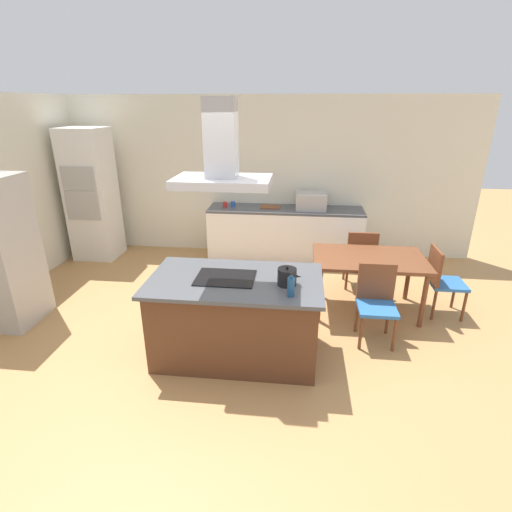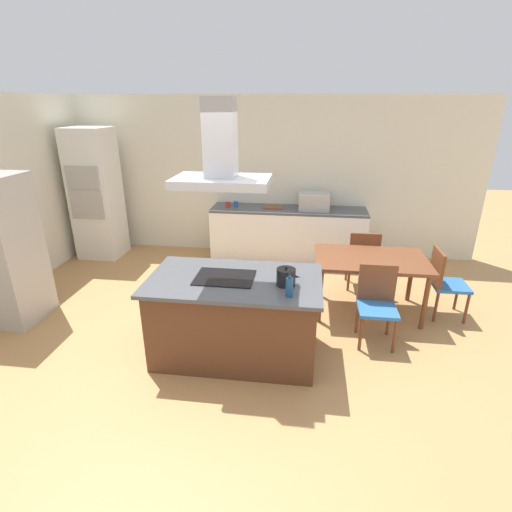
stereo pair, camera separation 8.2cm
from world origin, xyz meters
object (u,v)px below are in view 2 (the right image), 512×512
cooktop (225,277)px  cutting_board (273,207)px  range_hood (221,158)px  tea_kettle (286,277)px  chair_at_right_end (444,279)px  countertop_microwave (314,201)px  coffee_mug_blue (236,204)px  dining_table (370,264)px  chair_facing_back_wall (363,256)px  coffee_mug_red (228,204)px  olive_oil_bottle (289,287)px  chair_facing_island (377,299)px  wall_oven_stack (96,194)px

cooktop → cutting_board: bearing=85.4°
cooktop → range_hood: size_ratio=0.67×
cooktop → tea_kettle: tea_kettle is taller
chair_at_right_end → countertop_microwave: bearing=133.4°
coffee_mug_blue → tea_kettle: bearing=-70.8°
cooktop → chair_at_right_end: 2.83m
coffee_mug_blue → dining_table: coffee_mug_blue is taller
range_hood → chair_facing_back_wall: bearing=48.1°
coffee_mug_red → chair_facing_back_wall: coffee_mug_red is taller
olive_oil_bottle → countertop_microwave: size_ratio=0.47×
countertop_microwave → coffee_mug_red: 1.46m
countertop_microwave → dining_table: (0.72, -1.72, -0.37)m
cooktop → olive_oil_bottle: size_ratio=2.57×
cooktop → cutting_board: (0.24, 2.93, 0.00)m
cooktop → chair_facing_back_wall: (1.63, 1.82, -0.40)m
range_hood → chair_facing_island: bearing=16.8°
countertop_microwave → chair_facing_island: size_ratio=0.56×
countertop_microwave → olive_oil_bottle: bearing=-94.3°
coffee_mug_red → range_hood: size_ratio=0.10×
countertop_microwave → wall_oven_stack: (-3.72, -0.23, 0.06)m
countertop_microwave → coffee_mug_red: size_ratio=5.56×
cutting_board → tea_kettle: bearing=-82.5°
dining_table → chair_facing_back_wall: size_ratio=1.57×
tea_kettle → chair_facing_island: (1.00, 0.57, -0.48)m
coffee_mug_red → chair_facing_island: size_ratio=0.10×
cooktop → coffee_mug_blue: size_ratio=6.67×
dining_table → chair_facing_island: (0.00, -0.67, -0.16)m
cutting_board → chair_at_right_end: size_ratio=0.38×
olive_oil_bottle → chair_at_right_end: size_ratio=0.26×
dining_table → chair_facing_island: size_ratio=1.57×
tea_kettle → chair_at_right_end: bearing=32.8°
countertop_microwave → coffee_mug_blue: 1.33m
countertop_microwave → wall_oven_stack: size_ratio=0.23×
tea_kettle → wall_oven_stack: wall_oven_stack is taller
chair_facing_back_wall → chair_at_right_end: (0.92, -0.67, 0.00)m
tea_kettle → olive_oil_bottle: size_ratio=1.03×
coffee_mug_red → chair_at_right_end: 3.55m
chair_facing_island → cooktop: bearing=-163.2°
cooktop → coffee_mug_red: (-0.54, 2.86, 0.04)m
chair_facing_back_wall → dining_table: bearing=-90.0°
olive_oil_bottle → coffee_mug_red: bearing=110.9°
chair_facing_back_wall → countertop_microwave: bearing=124.1°
coffee_mug_blue → dining_table: bearing=-40.6°
countertop_microwave → dining_table: countertop_microwave is taller
coffee_mug_red → coffee_mug_blue: size_ratio=1.00×
coffee_mug_blue → wall_oven_stack: 2.41m
cooktop → chair_facing_island: cooktop is taller
tea_kettle → coffee_mug_red: (-1.17, 2.95, -0.04)m
wall_oven_stack → range_hood: range_hood is taller
coffee_mug_blue → chair_facing_back_wall: bearing=-28.0°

